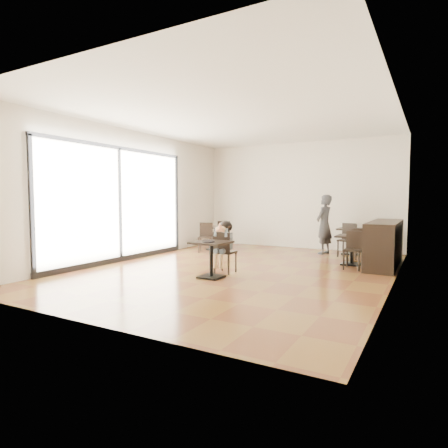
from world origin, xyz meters
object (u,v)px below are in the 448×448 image
Objects in this scene: chair_left_a at (224,234)px; chair_left_b at (205,238)px; child at (225,247)px; chair_mid_a at (362,245)px; adult_patron at (324,224)px; cafe_table_back at (351,241)px; cafe_table_mid at (351,250)px; child_table at (211,260)px; chair_back_a at (351,238)px; cafe_table_left at (215,238)px; chair_mid_b at (353,250)px; chair_back_b at (347,241)px; child_chair at (225,252)px.

chair_left_a is 1.00× the size of chair_left_b.
chair_mid_a is (2.20, 2.75, -0.12)m from child.
cafe_table_back is (0.65, 0.30, -0.45)m from adult_patron.
child_table is at bearing -126.95° from cafe_table_mid.
chair_left_b is 4.02m from chair_back_a.
cafe_table_mid is at bearing -8.69° from cafe_table_left.
chair_left_b is at bearing -54.22° from adult_patron.
chair_left_a and chair_left_b have the same top height.
chair_left_b is (-4.09, 0.60, 0.01)m from chair_mid_b.
chair_back_a is (3.63, 1.17, 0.08)m from cafe_table_left.
chair_back_b is (-0.46, 1.68, 0.02)m from chair_mid_b.
child_table is at bearing -90.00° from child.
cafe_table_left is (-1.88, 2.80, -0.08)m from child_chair.
child_table is 3.44m from cafe_table_mid.
chair_back_b reaches higher than cafe_table_mid.
child_table is 3.11m from chair_mid_b.
adult_patron is at bearing -35.20° from chair_mid_a.
child is at bearing -72.77° from chair_left_b.
chair_left_b is 0.98× the size of chair_back_a.
chair_left_a is at bearing -60.68° from child_chair.
chair_left_b reaches higher than cafe_table_back.
child is 1.30× the size of chair_mid_b.
chair_back_a is at bearing 90.00° from cafe_table_back.
cafe_table_back is 0.85× the size of chair_left_a.
adult_patron reaches higher than cafe_table_left.
chair_mid_b is at bearing -76.07° from cafe_table_mid.
chair_back_a reaches higher than chair_mid_b.
chair_back_b is (1.75, 3.33, -0.10)m from child.
chair_left_b is at bearing 67.34° from chair_left_a.
cafe_table_left is (-1.88, 3.35, -0.00)m from child_table.
child_table is at bearing -60.68° from cafe_table_left.
chair_mid_b is 4.43m from chair_left_a.
chair_mid_b is 4.13m from chair_left_b.
cafe_table_left is at bearing -163.43° from cafe_table_back.
adult_patron is 1.99× the size of chair_mid_a.
cafe_table_mid is 4.00m from cafe_table_left.
cafe_table_mid is at bearing 53.05° from child_table.
cafe_table_mid is at bearing -133.24° from child_chair.
chair_mid_a is 4.12m from chair_left_b.
chair_back_a is at bearing 101.73° from chair_back_b.
cafe_table_mid is 0.57m from chair_mid_a.
child_chair is at bearing 78.02° from chair_back_a.
chair_left_a is at bearing 90.00° from cafe_table_left.
chair_mid_b is (0.14, -0.55, 0.07)m from cafe_table_mid.
child_chair reaches higher than chair_left_a.
child_chair is at bearing 90.00° from child_table.
child_chair is 2.75m from chair_mid_b.
chair_back_a reaches higher than chair_mid_a.
chair_left_a is (-3.95, 1.15, 0.08)m from cafe_table_mid.
chair_back_a is (0.65, 0.39, -0.38)m from adult_patron.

